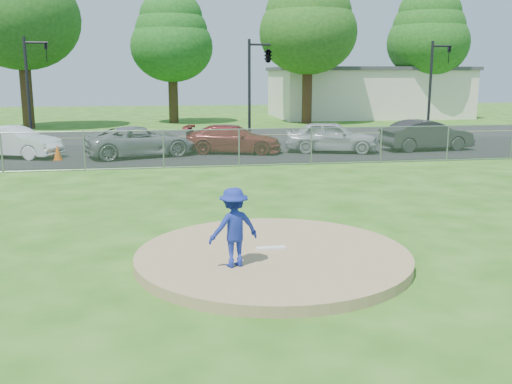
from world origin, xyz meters
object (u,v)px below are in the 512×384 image
traffic_cone (58,152)px  tree_far_right (428,32)px  tree_center (172,36)px  traffic_signal_right (434,79)px  traffic_signal_left (32,80)px  parked_car_pearl (331,137)px  traffic_signal_center (266,57)px  parked_car_gray (141,141)px  parked_car_charcoal (427,135)px  tree_left (20,4)px  commercial_building (367,92)px  pitcher (234,227)px  parked_car_darkred (233,139)px  tree_right (308,19)px  parked_car_white (14,142)px

traffic_cone → tree_far_right: bearing=37.1°
tree_center → traffic_signal_right: size_ratio=1.76×
traffic_signal_left → parked_car_pearl: size_ratio=1.29×
traffic_signal_center → parked_car_gray: bearing=-137.3°
parked_car_charcoal → tree_left: bearing=49.6°
commercial_building → pitcher: size_ratio=11.31×
tree_far_right → pitcher: (-20.86, -35.69, -6.13)m
commercial_building → traffic_signal_right: size_ratio=2.93×
traffic_signal_left → parked_car_darkred: bearing=-30.8°
tree_right → tree_far_right: bearing=15.3°
parked_car_gray → tree_center: bearing=-23.9°
tree_left → traffic_signal_right: size_ratio=2.24×
tree_left → parked_car_gray: size_ratio=2.57×
parked_car_gray → parked_car_darkred: parked_car_gray is taller
traffic_signal_left → parked_car_white: (0.22, -5.87, -2.66)m
parked_car_darkred → traffic_signal_center: bearing=-9.4°
parked_car_white → tree_center: bearing=-0.3°
tree_right → traffic_cone: 24.16m
tree_right → parked_car_pearl: 18.11m
traffic_cone → parked_car_pearl: parked_car_pearl is taller
commercial_building → parked_car_charcoal: (-5.25, -22.51, -1.42)m
parked_car_white → parked_car_charcoal: parked_car_charcoal is taller
parked_car_white → parked_car_pearl: 14.49m
traffic_cone → parked_car_gray: (3.51, 0.61, 0.33)m
commercial_building → tree_far_right: tree_far_right is taller
tree_center → tree_far_right: tree_far_right is taller
traffic_cone → parked_car_white: bearing=150.2°
tree_left → tree_right: 20.03m
tree_left → parked_car_darkred: tree_left is taller
commercial_building → tree_center: (-17.00, -4.00, 4.31)m
commercial_building → pitcher: (-16.86, -38.69, -1.23)m
traffic_cone → traffic_signal_center: bearing=33.9°
traffic_cone → parked_car_pearl: size_ratio=0.16×
tree_center → tree_right: size_ratio=0.85×
traffic_cone → parked_car_gray: size_ratio=0.14×
pitcher → tree_left: bearing=-88.4°
parked_car_white → parked_car_charcoal: (19.29, -0.64, 0.04)m
traffic_signal_right → parked_car_darkred: size_ratio=1.24×
tree_right → traffic_signal_left: 20.83m
pitcher → parked_car_charcoal: (11.61, 16.19, -0.18)m
commercial_building → parked_car_white: bearing=-138.3°
traffic_signal_right → traffic_cone: bearing=-161.2°
tree_left → tree_center: (10.00, 3.00, -1.77)m
commercial_building → tree_left: (-27.00, -7.00, 6.08)m
tree_left → traffic_signal_right: tree_left is taller
traffic_signal_right → commercial_building: bearing=83.7°
commercial_building → tree_right: bearing=-139.4°
tree_center → parked_car_gray: bearing=-96.2°
traffic_cone → parked_car_gray: parked_car_gray is taller
pitcher → tree_right: bearing=-122.9°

